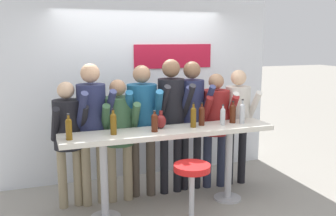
% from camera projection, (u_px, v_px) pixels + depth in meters
% --- Properties ---
extents(ground_plane, '(40.00, 40.00, 0.00)m').
position_uv_depth(ground_plane, '(170.00, 208.00, 4.69)').
color(ground_plane, gray).
extents(back_wall, '(4.22, 0.12, 2.69)m').
position_uv_depth(back_wall, '(141.00, 88.00, 5.67)').
color(back_wall, silver).
rests_on(back_wall, ground_plane).
extents(tasting_table, '(2.62, 0.49, 1.02)m').
position_uv_depth(tasting_table, '(170.00, 143.00, 4.54)').
color(tasting_table, silver).
rests_on(tasting_table, ground_plane).
extents(bar_stool, '(0.42, 0.42, 0.75)m').
position_uv_depth(bar_stool, '(192.00, 186.00, 4.10)').
color(bar_stool, '#B2B2B7').
rests_on(bar_stool, ground_plane).
extents(person_far_left, '(0.44, 0.53, 1.59)m').
position_uv_depth(person_far_left, '(68.00, 131.00, 4.56)').
color(person_far_left, gray).
rests_on(person_far_left, ground_plane).
extents(person_left, '(0.48, 0.60, 1.80)m').
position_uv_depth(person_left, '(92.00, 119.00, 4.60)').
color(person_left, gray).
rests_on(person_left, ground_plane).
extents(person_center_left, '(0.48, 0.55, 1.59)m').
position_uv_depth(person_center_left, '(119.00, 128.00, 4.73)').
color(person_center_left, gray).
rests_on(person_center_left, ground_plane).
extents(person_center, '(0.52, 0.62, 1.76)m').
position_uv_depth(person_center, '(142.00, 117.00, 4.87)').
color(person_center, '#473D33').
rests_on(person_center, ground_plane).
extents(person_center_right, '(0.42, 0.55, 1.83)m').
position_uv_depth(person_center_right, '(171.00, 111.00, 4.96)').
color(person_center_right, black).
rests_on(person_center_right, ground_plane).
extents(person_right, '(0.41, 0.55, 1.79)m').
position_uv_depth(person_right, '(192.00, 111.00, 5.10)').
color(person_right, black).
rests_on(person_right, ground_plane).
extents(person_far_right, '(0.50, 0.58, 1.62)m').
position_uv_depth(person_far_right, '(215.00, 119.00, 5.19)').
color(person_far_right, '#23283D').
rests_on(person_far_right, ground_plane).
extents(person_rightmost, '(0.45, 0.55, 1.66)m').
position_uv_depth(person_rightmost, '(238.00, 114.00, 5.30)').
color(person_rightmost, black).
rests_on(person_rightmost, ground_plane).
extents(wine_bottle_0, '(0.07, 0.07, 0.26)m').
position_uv_depth(wine_bottle_0, '(223.00, 115.00, 4.73)').
color(wine_bottle_0, '#B7BCC1').
rests_on(wine_bottle_0, tasting_table).
extents(wine_bottle_1, '(0.07, 0.07, 0.29)m').
position_uv_depth(wine_bottle_1, '(69.00, 128.00, 4.02)').
color(wine_bottle_1, brown).
rests_on(wine_bottle_1, tasting_table).
extents(wine_bottle_2, '(0.07, 0.07, 0.31)m').
position_uv_depth(wine_bottle_2, '(193.00, 116.00, 4.59)').
color(wine_bottle_2, brown).
rests_on(wine_bottle_2, tasting_table).
extents(wine_bottle_3, '(0.08, 0.08, 0.25)m').
position_uv_depth(wine_bottle_3, '(155.00, 122.00, 4.38)').
color(wine_bottle_3, '#4C1E0F').
rests_on(wine_bottle_3, tasting_table).
extents(wine_bottle_4, '(0.08, 0.08, 0.29)m').
position_uv_depth(wine_bottle_4, '(233.00, 113.00, 4.83)').
color(wine_bottle_4, '#4C1E0F').
rests_on(wine_bottle_4, tasting_table).
extents(wine_bottle_5, '(0.08, 0.08, 0.29)m').
position_uv_depth(wine_bottle_5, '(202.00, 115.00, 4.69)').
color(wine_bottle_5, '#4C1E0F').
rests_on(wine_bottle_5, tasting_table).
extents(wine_bottle_6, '(0.07, 0.07, 0.32)m').
position_uv_depth(wine_bottle_6, '(242.00, 112.00, 4.80)').
color(wine_bottle_6, '#B7BCC1').
rests_on(wine_bottle_6, tasting_table).
extents(wine_bottle_7, '(0.07, 0.07, 0.30)m').
position_uv_depth(wine_bottle_7, '(113.00, 123.00, 4.24)').
color(wine_bottle_7, brown).
rests_on(wine_bottle_7, tasting_table).
extents(decorative_vase, '(0.13, 0.13, 0.22)m').
position_uv_depth(decorative_vase, '(161.00, 121.00, 4.55)').
color(decorative_vase, maroon).
rests_on(decorative_vase, tasting_table).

